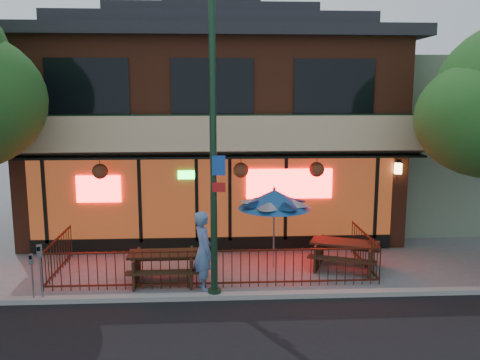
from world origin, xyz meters
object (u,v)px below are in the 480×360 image
(picnic_table_left, at_px, (164,263))
(patio_umbrella, at_px, (274,199))
(picnic_table_right, at_px, (345,251))
(parking_meter_far, at_px, (32,270))
(parking_meter_near, at_px, (40,264))
(street_light, at_px, (213,167))
(pedestrian, at_px, (203,251))

(picnic_table_left, relative_size, patio_umbrella, 0.80)
(picnic_table_right, bearing_deg, parking_meter_far, -166.58)
(picnic_table_left, bearing_deg, parking_meter_near, -156.47)
(patio_umbrella, height_order, parking_meter_near, patio_umbrella)
(patio_umbrella, bearing_deg, parking_meter_far, -160.10)
(picnic_table_left, bearing_deg, street_light, -40.48)
(picnic_table_left, xyz_separation_m, patio_umbrella, (2.95, 0.94, 1.44))
(picnic_table_right, relative_size, parking_meter_far, 1.88)
(picnic_table_left, xyz_separation_m, picnic_table_right, (4.89, 0.68, 0.00))
(street_light, distance_m, picnic_table_left, 3.14)
(patio_umbrella, bearing_deg, street_light, -129.06)
(street_light, relative_size, pedestrian, 3.52)
(picnic_table_left, bearing_deg, parking_meter_far, -157.92)
(street_light, height_order, parking_meter_far, street_light)
(pedestrian, bearing_deg, picnic_table_right, -89.53)
(patio_umbrella, height_order, parking_meter_far, patio_umbrella)
(patio_umbrella, xyz_separation_m, parking_meter_near, (-5.66, -2.12, -1.01))
(picnic_table_right, height_order, patio_umbrella, patio_umbrella)
(picnic_table_left, relative_size, pedestrian, 0.92)
(picnic_table_right, bearing_deg, patio_umbrella, 172.35)
(picnic_table_left, xyz_separation_m, parking_meter_far, (-2.91, -1.18, 0.29))
(picnic_table_left, xyz_separation_m, pedestrian, (1.03, -0.60, 0.49))
(picnic_table_right, xyz_separation_m, parking_meter_near, (-7.60, -1.86, 0.43))
(street_light, xyz_separation_m, pedestrian, (-0.26, 0.50, -2.15))
(parking_meter_far, bearing_deg, picnic_table_left, 22.08)
(picnic_table_right, relative_size, parking_meter_near, 1.59)
(street_light, xyz_separation_m, parking_meter_near, (-4.00, -0.08, -2.21))
(parking_meter_near, bearing_deg, picnic_table_right, 13.76)
(pedestrian, bearing_deg, street_light, -170.18)
(patio_umbrella, bearing_deg, parking_meter_near, -159.45)
(street_light, bearing_deg, pedestrian, 117.71)
(patio_umbrella, relative_size, parking_meter_far, 1.94)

